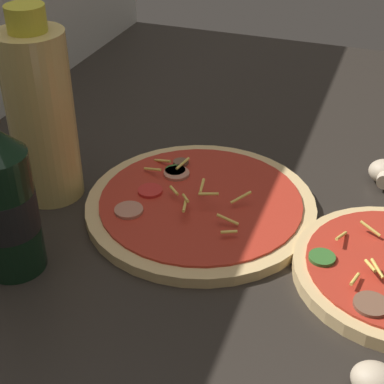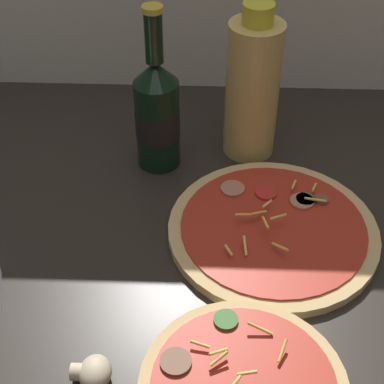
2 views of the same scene
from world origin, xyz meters
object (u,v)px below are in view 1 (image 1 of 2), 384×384
pizza_far (200,205)px  oil_bottle (41,115)px  beer_bottle (2,197)px  mushroom_right (375,382)px

pizza_far → oil_bottle: oil_bottle is taller
beer_bottle → mushroom_right: size_ratio=5.80×
pizza_far → beer_bottle: bearing=137.2°
mushroom_right → beer_bottle: bearing=84.2°
pizza_far → beer_bottle: 24.42cm
pizza_far → mushroom_right: size_ratio=6.51×
oil_bottle → mushroom_right: oil_bottle is taller
pizza_far → beer_bottle: (-16.84, 15.61, 8.31)cm
beer_bottle → oil_bottle: (14.10, 3.91, 2.10)cm
beer_bottle → oil_bottle: bearing=15.5°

